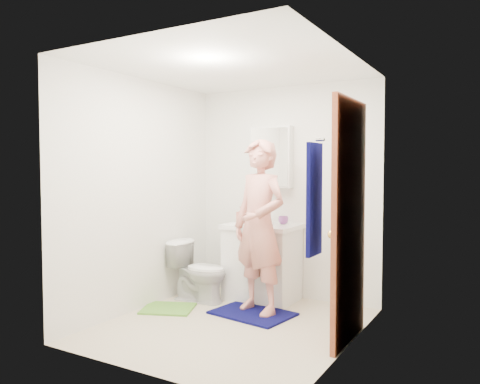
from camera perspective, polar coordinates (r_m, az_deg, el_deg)
name	(u,v)px	position (r m, az deg, el deg)	size (l,w,h in m)	color
floor	(232,326)	(4.56, -1.04, -16.05)	(2.20, 2.40, 0.02)	beige
ceiling	(231,65)	(4.41, -1.07, 15.19)	(2.20, 2.40, 0.02)	white
wall_back	(286,192)	(5.39, 5.61, 0.00)	(2.20, 0.02, 2.40)	white
wall_front	(142,207)	(3.35, -11.83, -1.78)	(2.20, 0.02, 2.40)	white
wall_left	(140,194)	(4.98, -12.04, -0.28)	(0.02, 2.40, 2.40)	white
wall_right	(349,202)	(3.87, 13.18, -1.18)	(0.02, 2.40, 2.40)	white
vanity_cabinet	(262,264)	(5.29, 2.73, -8.78)	(0.75, 0.55, 0.80)	white
countertop	(262,226)	(5.22, 2.74, -4.21)	(0.79, 0.59, 0.05)	white
sink_basin	(262,225)	(5.22, 2.74, -4.04)	(0.40, 0.40, 0.03)	white
faucet	(270,217)	(5.37, 3.63, -3.10)	(0.03, 0.03, 0.12)	silver
medicine_cabinet	(272,157)	(5.39, 3.86, 4.26)	(0.50, 0.12, 0.70)	white
mirror_panel	(269,157)	(5.33, 3.57, 4.28)	(0.46, 0.01, 0.66)	white
door	(349,221)	(4.04, 13.16, -3.50)	(0.05, 0.80, 2.05)	#A84F2E
door_knob	(332,234)	(3.76, 11.14, -5.11)	(0.07, 0.07, 0.07)	gold
towel	(314,199)	(3.35, 9.04, -0.89)	(0.03, 0.24, 0.80)	#070847
towel_hook	(320,140)	(3.34, 9.75, 6.31)	(0.02, 0.02, 0.06)	silver
toilet	(199,271)	(5.28, -5.00, -9.57)	(0.37, 0.65, 0.66)	white
bath_mat	(253,313)	(4.86, 1.54, -14.57)	(0.77, 0.55, 0.02)	#070847
green_rug	(168,309)	(5.08, -8.76, -13.86)	(0.51, 0.43, 0.02)	#60A436
soap_dispenser	(241,215)	(5.30, 0.14, -2.79)	(0.09, 0.09, 0.19)	#C86B5D
toothbrush_cup	(283,220)	(5.23, 5.30, -3.44)	(0.11, 0.11, 0.09)	#88469B
man	(259,226)	(4.70, 2.38, -4.16)	(0.63, 0.42, 1.74)	#DD8A7C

